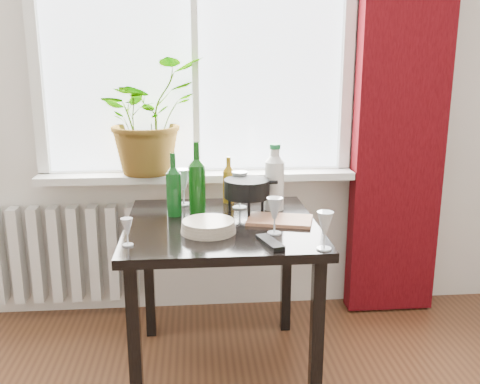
{
  "coord_description": "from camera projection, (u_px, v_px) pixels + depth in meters",
  "views": [
    {
      "loc": [
        -0.02,
        -0.74,
        1.46
      ],
      "look_at": [
        0.18,
        1.55,
        0.88
      ],
      "focal_mm": 40.0,
      "sensor_mm": 36.0,
      "label": 1
    }
  ],
  "objects": [
    {
      "name": "wineglass_front_right",
      "position": [
        275.0,
        215.0,
        2.23
      ],
      "size": [
        0.09,
        0.09,
        0.16
      ],
      "primitive_type": null,
      "rotation": [
        0.0,
        0.0,
        -0.36
      ],
      "color": "silver",
      "rests_on": "table"
    },
    {
      "name": "curtain",
      "position": [
        403.0,
        88.0,
        2.89
      ],
      "size": [
        0.5,
        0.12,
        2.56
      ],
      "color": "#390509",
      "rests_on": "ground"
    },
    {
      "name": "wineglass_far_right",
      "position": [
        325.0,
        230.0,
        2.04
      ],
      "size": [
        0.07,
        0.07,
        0.15
      ],
      "primitive_type": null,
      "rotation": [
        0.0,
        0.0,
        -0.06
      ],
      "color": "silver",
      "rests_on": "table"
    },
    {
      "name": "table",
      "position": [
        222.0,
        242.0,
        2.42
      ],
      "size": [
        0.85,
        0.85,
        0.74
      ],
      "color": "black",
      "rests_on": "ground"
    },
    {
      "name": "cleaning_bottle",
      "position": [
        274.0,
        176.0,
        2.57
      ],
      "size": [
        0.11,
        0.11,
        0.33
      ],
      "primitive_type": null,
      "rotation": [
        0.0,
        0.0,
        -0.22
      ],
      "color": "silver",
      "rests_on": "table"
    },
    {
      "name": "wine_bottle_right",
      "position": [
        197.0,
        177.0,
        2.51
      ],
      "size": [
        0.1,
        0.1,
        0.34
      ],
      "primitive_type": null,
      "rotation": [
        0.0,
        0.0,
        -0.35
      ],
      "color": "#0C3D0B",
      "rests_on": "table"
    },
    {
      "name": "wineglass_front_left",
      "position": [
        127.0,
        232.0,
        2.09
      ],
      "size": [
        0.06,
        0.06,
        0.11
      ],
      "primitive_type": null,
      "rotation": [
        0.0,
        0.0,
        -0.42
      ],
      "color": "silver",
      "rests_on": "table"
    },
    {
      "name": "fondue_pot",
      "position": [
        247.0,
        197.0,
        2.51
      ],
      "size": [
        0.31,
        0.29,
        0.17
      ],
      "primitive_type": null,
      "rotation": [
        0.0,
        0.0,
        -0.37
      ],
      "color": "black",
      "rests_on": "table"
    },
    {
      "name": "tv_remote",
      "position": [
        270.0,
        242.0,
        2.11
      ],
      "size": [
        0.1,
        0.18,
        0.02
      ],
      "primitive_type": "cube",
      "rotation": [
        0.0,
        0.0,
        0.29
      ],
      "color": "black",
      "rests_on": "table"
    },
    {
      "name": "wineglass_back_center",
      "position": [
        240.0,
        189.0,
        2.6
      ],
      "size": [
        0.09,
        0.09,
        0.19
      ],
      "primitive_type": null,
      "rotation": [
        0.0,
        0.0,
        0.18
      ],
      "color": "silver",
      "rests_on": "table"
    },
    {
      "name": "radiator",
      "position": [
        66.0,
        254.0,
        3.02
      ],
      "size": [
        0.8,
        0.1,
        0.55
      ],
      "color": "silver",
      "rests_on": "ground"
    },
    {
      "name": "windowsill",
      "position": [
        197.0,
        176.0,
        2.95
      ],
      "size": [
        1.72,
        0.2,
        0.04
      ],
      "color": "silver",
      "rests_on": "ground"
    },
    {
      "name": "wineglass_back_left",
      "position": [
        184.0,
        187.0,
        2.66
      ],
      "size": [
        0.1,
        0.1,
        0.19
      ],
      "primitive_type": null,
      "rotation": [
        0.0,
        0.0,
        -0.26
      ],
      "color": "silver",
      "rests_on": "table"
    },
    {
      "name": "potted_plant",
      "position": [
        147.0,
        116.0,
        2.85
      ],
      "size": [
        0.73,
        0.73,
        0.62
      ],
      "primitive_type": "imported",
      "rotation": [
        0.0,
        0.0,
        0.74
      ],
      "color": "#337D21",
      "rests_on": "windowsill"
    },
    {
      "name": "cutting_board",
      "position": [
        280.0,
        220.0,
        2.41
      ],
      "size": [
        0.32,
        0.25,
        0.02
      ],
      "primitive_type": "cube",
      "rotation": [
        0.0,
        0.0,
        -0.27
      ],
      "color": "#B0734F",
      "rests_on": "table"
    },
    {
      "name": "wine_bottle_left",
      "position": [
        174.0,
        184.0,
        2.47
      ],
      "size": [
        0.09,
        0.09,
        0.3
      ],
      "primitive_type": null,
      "rotation": [
        0.0,
        0.0,
        0.38
      ],
      "color": "#0C3F12",
      "rests_on": "table"
    },
    {
      "name": "plate_stack",
      "position": [
        208.0,
        226.0,
        2.26
      ],
      "size": [
        0.3,
        0.3,
        0.05
      ],
      "primitive_type": "cylinder",
      "rotation": [
        0.0,
        0.0,
        -0.34
      ],
      "color": "#B9AD99",
      "rests_on": "table"
    },
    {
      "name": "window",
      "position": [
        194.0,
        30.0,
        2.82
      ],
      "size": [
        1.72,
        0.08,
        1.62
      ],
      "color": "white",
      "rests_on": "ground"
    },
    {
      "name": "bottle_amber",
      "position": [
        229.0,
        180.0,
        2.7
      ],
      "size": [
        0.07,
        0.07,
        0.24
      ],
      "primitive_type": null,
      "rotation": [
        0.0,
        0.0,
        0.17
      ],
      "color": "brown",
      "rests_on": "table"
    }
  ]
}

